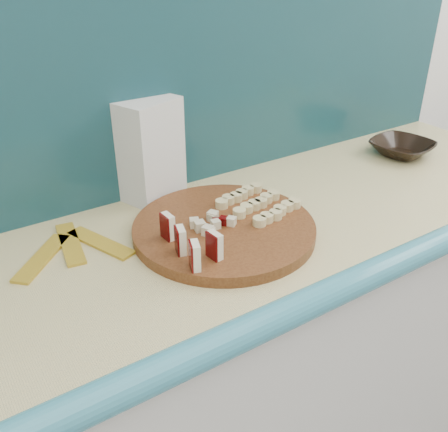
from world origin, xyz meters
TOP-DOWN VIEW (x-y plane):
  - kitchen_counter at (0.10, 1.50)m, footprint 2.20×0.63m
  - backsplash at (0.10, 1.79)m, footprint 2.20×0.02m
  - cutting_board at (0.15, 1.50)m, footprint 0.49×0.49m
  - apple_wedges at (0.03, 1.43)m, footprint 0.08×0.17m
  - apple_chunks at (0.13, 1.49)m, footprint 0.06×0.07m
  - banana_slices at (0.26, 1.52)m, footprint 0.18×0.18m
  - brown_bowl at (0.88, 1.59)m, footprint 0.21×0.21m
  - flour_bag at (0.10, 1.76)m, footprint 0.18×0.15m
  - banana_peel at (-0.16, 1.62)m, footprint 0.25×0.22m

SIDE VIEW (x-z plane):
  - kitchen_counter at x=0.10m, z-range 0.00..0.91m
  - banana_peel at x=-0.16m, z-range 0.91..0.92m
  - cutting_board at x=0.15m, z-range 0.91..0.94m
  - brown_bowl at x=0.88m, z-range 0.91..0.95m
  - banana_slices at x=0.26m, z-range 0.94..0.95m
  - apple_chunks at x=0.13m, z-range 0.94..0.96m
  - apple_wedges at x=0.03m, z-range 0.94..0.99m
  - flour_bag at x=0.10m, z-range 0.91..1.17m
  - backsplash at x=0.10m, z-range 0.91..1.41m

